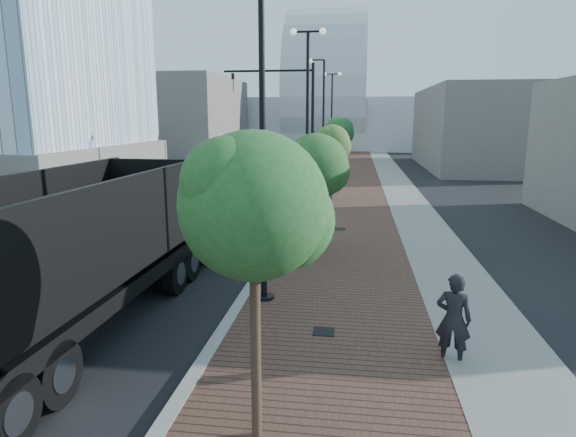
# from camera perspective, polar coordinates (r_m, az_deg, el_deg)

# --- Properties ---
(sidewalk) EXTENTS (7.00, 140.00, 0.12)m
(sidewalk) POSITION_cam_1_polar(r_m,az_deg,el_deg) (43.15, 8.41, 4.84)
(sidewalk) COLOR #4C2D23
(sidewalk) RESTS_ON ground
(concrete_strip) EXTENTS (2.40, 140.00, 0.13)m
(concrete_strip) POSITION_cam_1_polar(r_m,az_deg,el_deg) (43.26, 12.00, 4.73)
(concrete_strip) COLOR slate
(concrete_strip) RESTS_ON ground
(curb) EXTENTS (0.30, 140.00, 0.14)m
(curb) POSITION_cam_1_polar(r_m,az_deg,el_deg) (43.26, 3.76, 4.97)
(curb) COLOR gray
(curb) RESTS_ON ground
(west_sidewalk) EXTENTS (4.00, 140.00, 0.12)m
(west_sidewalk) POSITION_cam_1_polar(r_m,az_deg,el_deg) (46.04, -12.67, 5.10)
(west_sidewalk) COLOR slate
(west_sidewalk) RESTS_ON ground
(dump_truck) EXTENTS (3.01, 13.90, 3.82)m
(dump_truck) POSITION_cam_1_polar(r_m,az_deg,el_deg) (15.46, -16.48, -1.85)
(dump_truck) COLOR black
(dump_truck) RESTS_ON ground
(white_sedan) EXTENTS (1.98, 4.93, 1.59)m
(white_sedan) POSITION_cam_1_polar(r_m,az_deg,el_deg) (26.66, -10.02, 2.20)
(white_sedan) COLOR silver
(white_sedan) RESTS_ON ground
(dark_car_mid) EXTENTS (3.23, 5.49, 1.43)m
(dark_car_mid) POSITION_cam_1_polar(r_m,az_deg,el_deg) (30.84, -7.64, 3.40)
(dark_car_mid) COLOR black
(dark_car_mid) RESTS_ON ground
(dark_car_far) EXTENTS (3.68, 5.24, 1.41)m
(dark_car_far) POSITION_cam_1_polar(r_m,az_deg,el_deg) (39.47, -3.58, 5.25)
(dark_car_far) COLOR black
(dark_car_far) RESTS_ON ground
(pedestrian) EXTENTS (0.81, 0.63, 1.98)m
(pedestrian) POSITION_cam_1_polar(r_m,az_deg,el_deg) (10.96, 18.61, -10.98)
(pedestrian) COLOR black
(pedestrian) RESTS_ON ground
(streetlight_1) EXTENTS (1.44, 0.56, 9.21)m
(streetlight_1) POSITION_cam_1_polar(r_m,az_deg,el_deg) (13.13, -3.44, 8.35)
(streetlight_1) COLOR black
(streetlight_1) RESTS_ON ground
(streetlight_2) EXTENTS (1.72, 0.56, 9.28)m
(streetlight_2) POSITION_cam_1_polar(r_m,az_deg,el_deg) (24.98, 2.26, 11.02)
(streetlight_2) COLOR black
(streetlight_2) RESTS_ON ground
(streetlight_3) EXTENTS (1.44, 0.56, 9.21)m
(streetlight_3) POSITION_cam_1_polar(r_m,az_deg,el_deg) (36.95, 3.93, 10.47)
(streetlight_3) COLOR black
(streetlight_3) RESTS_ON ground
(streetlight_4) EXTENTS (1.72, 0.56, 9.28)m
(streetlight_4) POSITION_cam_1_polar(r_m,az_deg,el_deg) (48.92, 5.06, 11.29)
(streetlight_4) COLOR black
(streetlight_4) RESTS_ON ground
(traffic_mast) EXTENTS (5.09, 0.20, 8.00)m
(traffic_mast) POSITION_cam_1_polar(r_m,az_deg,el_deg) (28.06, 1.01, 11.43)
(traffic_mast) COLOR black
(traffic_mast) RESTS_ON ground
(tree_0) EXTENTS (2.26, 2.19, 4.93)m
(tree_0) POSITION_cam_1_polar(r_m,az_deg,el_deg) (7.13, -3.59, 1.35)
(tree_0) COLOR #382619
(tree_0) RESTS_ON ground
(tree_1) EXTENTS (2.45, 2.41, 4.54)m
(tree_1) POSITION_cam_1_polar(r_m,az_deg,el_deg) (18.02, 3.37, 6.01)
(tree_1) COLOR #382619
(tree_1) RESTS_ON ground
(tree_2) EXTENTS (2.25, 2.17, 4.67)m
(tree_2) POSITION_cam_1_polar(r_m,az_deg,el_deg) (29.95, 5.21, 8.69)
(tree_2) COLOR #382619
(tree_2) RESTS_ON ground
(tree_3) EXTENTS (2.47, 2.43, 5.20)m
(tree_3) POSITION_cam_1_polar(r_m,az_deg,el_deg) (41.92, 6.01, 10.06)
(tree_3) COLOR #382619
(tree_3) RESTS_ON ground
(tower_podium) EXTENTS (19.00, 19.00, 3.00)m
(tower_podium) POSITION_cam_1_polar(r_m,az_deg,el_deg) (44.26, -30.02, 5.45)
(tower_podium) COLOR #67625D
(tower_podium) RESTS_ON ground
(convention_center) EXTENTS (50.00, 30.00, 50.00)m
(convention_center) POSITION_cam_1_polar(r_m,az_deg,el_deg) (88.00, 4.65, 12.22)
(convention_center) COLOR #A7ACB1
(convention_center) RESTS_ON ground
(commercial_block_nw) EXTENTS (14.00, 20.00, 10.00)m
(commercial_block_nw) POSITION_cam_1_polar(r_m,az_deg,el_deg) (66.95, -12.55, 11.31)
(commercial_block_nw) COLOR slate
(commercial_block_nw) RESTS_ON ground
(commercial_block_ne) EXTENTS (12.00, 22.00, 8.00)m
(commercial_block_ne) POSITION_cam_1_polar(r_m,az_deg,el_deg) (54.43, 21.93, 9.68)
(commercial_block_ne) COLOR #625D58
(commercial_block_ne) RESTS_ON ground
(utility_cover_1) EXTENTS (0.50, 0.50, 0.02)m
(utility_cover_1) POSITION_cam_1_polar(r_m,az_deg,el_deg) (11.95, 4.15, -12.91)
(utility_cover_1) COLOR black
(utility_cover_1) RESTS_ON sidewalk
(utility_cover_2) EXTENTS (0.50, 0.50, 0.02)m
(utility_cover_2) POSITION_cam_1_polar(r_m,az_deg,el_deg) (22.42, 5.99, -1.20)
(utility_cover_2) COLOR black
(utility_cover_2) RESTS_ON sidewalk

